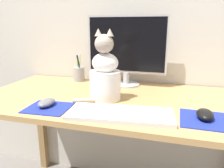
% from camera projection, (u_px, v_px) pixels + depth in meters
% --- Properties ---
extents(wall_back, '(7.00, 0.04, 2.50)m').
position_uv_depth(wall_back, '(132.00, 5.00, 1.37)').
color(wall_back, beige).
rests_on(wall_back, ground_plane).
extents(desk, '(1.44, 0.71, 0.76)m').
position_uv_depth(desk, '(115.00, 114.00, 1.17)').
color(desk, tan).
rests_on(desk, ground_plane).
extents(monitor, '(0.49, 0.17, 0.43)m').
position_uv_depth(monitor, '(127.00, 48.00, 1.32)').
color(monitor, '#B2B2B7').
rests_on(monitor, desk).
extents(keyboard, '(0.45, 0.21, 0.02)m').
position_uv_depth(keyboard, '(120.00, 114.00, 0.90)').
color(keyboard, silver).
rests_on(keyboard, desk).
extents(mousepad_left, '(0.20, 0.18, 0.00)m').
position_uv_depth(mousepad_left, '(48.00, 108.00, 0.99)').
color(mousepad_left, '#1E2D9E').
rests_on(mousepad_left, desk).
extents(mousepad_right, '(0.22, 0.20, 0.00)m').
position_uv_depth(mousepad_right, '(209.00, 120.00, 0.86)').
color(mousepad_right, '#1E2D9E').
rests_on(mousepad_right, desk).
extents(computer_mouse_left, '(0.06, 0.11, 0.03)m').
position_uv_depth(computer_mouse_left, '(47.00, 103.00, 1.00)').
color(computer_mouse_left, slate).
rests_on(computer_mouse_left, mousepad_left).
extents(computer_mouse_right, '(0.07, 0.11, 0.04)m').
position_uv_depth(computer_mouse_right, '(205.00, 114.00, 0.87)').
color(computer_mouse_right, black).
rests_on(computer_mouse_right, mousepad_right).
extents(cat, '(0.21, 0.19, 0.35)m').
position_uv_depth(cat, '(105.00, 74.00, 1.08)').
color(cat, white).
rests_on(cat, desk).
extents(pen_cup, '(0.08, 0.08, 0.18)m').
position_uv_depth(pen_cup, '(79.00, 74.00, 1.47)').
color(pen_cup, '#99999E').
rests_on(pen_cup, desk).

